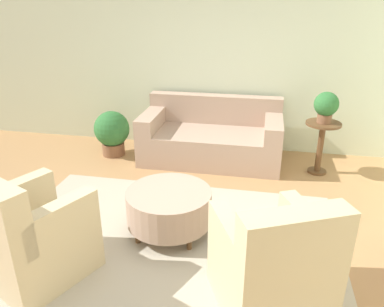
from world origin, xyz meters
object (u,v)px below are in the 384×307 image
at_px(armchair_right, 273,268).
at_px(ottoman_table, 169,206).
at_px(couch, 211,138).
at_px(potted_plant_floor, 112,131).
at_px(potted_plant_on_side_table, 326,106).
at_px(armchair_left, 30,238).
at_px(side_table, 321,140).

xyz_separation_m(armchair_right, ottoman_table, (-1.01, 0.86, -0.10)).
height_order(couch, ottoman_table, couch).
bearing_deg(potted_plant_floor, potted_plant_on_side_table, -1.07).
height_order(couch, armchair_left, armchair_left).
relative_size(couch, armchair_right, 1.93).
bearing_deg(side_table, armchair_right, -103.64).
xyz_separation_m(armchair_left, ottoman_table, (0.97, 0.86, -0.10)).
bearing_deg(side_table, potted_plant_on_side_table, 135.00).
bearing_deg(armchair_right, potted_plant_floor, 131.36).
xyz_separation_m(ottoman_table, side_table, (1.64, 1.74, 0.18)).
distance_m(couch, ottoman_table, 1.94).
xyz_separation_m(armchair_right, potted_plant_on_side_table, (0.63, 2.60, 0.55)).
distance_m(armchair_left, potted_plant_floor, 2.68).
xyz_separation_m(armchair_left, armchair_right, (1.97, -0.00, 0.00)).
height_order(potted_plant_on_side_table, potted_plant_floor, potted_plant_on_side_table).
relative_size(side_table, potted_plant_on_side_table, 1.77).
bearing_deg(couch, ottoman_table, -94.25).
distance_m(armchair_right, potted_plant_floor, 3.54).
distance_m(armchair_left, potted_plant_on_side_table, 3.72).
bearing_deg(side_table, potted_plant_floor, 178.93).
bearing_deg(potted_plant_floor, ottoman_table, -53.47).
relative_size(couch, side_table, 2.77).
xyz_separation_m(couch, side_table, (1.50, -0.19, 0.15)).
height_order(ottoman_table, potted_plant_floor, potted_plant_floor).
bearing_deg(potted_plant_on_side_table, couch, 172.69).
distance_m(potted_plant_on_side_table, potted_plant_floor, 3.03).
relative_size(couch, ottoman_table, 2.32).
distance_m(ottoman_table, side_table, 2.40).
distance_m(ottoman_table, potted_plant_floor, 2.24).
bearing_deg(armchair_right, potted_plant_on_side_table, 76.36).
xyz_separation_m(couch, armchair_right, (0.86, -2.79, 0.07)).
bearing_deg(couch, potted_plant_floor, -174.72).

